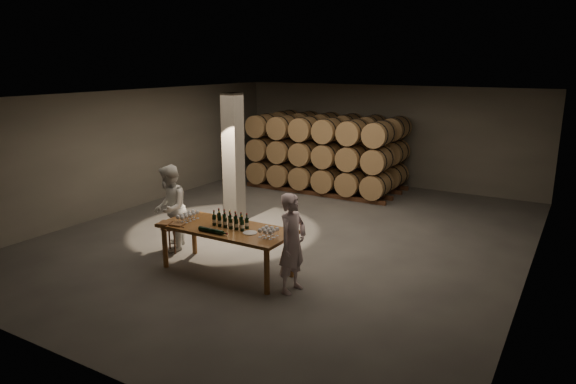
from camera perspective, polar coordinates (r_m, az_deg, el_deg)
The scene contains 15 objects.
room at distance 12.71m, azimuth -6.08°, elevation 3.70°, with size 12.00×12.00×12.00m.
tasting_table at distance 9.77m, azimuth -6.86°, elevation -4.46°, with size 2.60×1.10×0.90m.
barrel_stack_back at distance 16.80m, azimuth 5.42°, elevation 4.91°, with size 4.70×0.95×2.31m.
barrel_stack_front at distance 15.56m, azimuth 3.22°, elevation 4.20°, with size 4.70×0.95×2.31m.
bottle_cluster at distance 9.69m, azimuth -6.42°, elevation -3.29°, with size 0.73×0.23×0.30m.
lying_bottles at distance 9.43m, azimuth -8.50°, elevation -4.27°, with size 0.64×0.09×0.09m.
glass_cluster_left at distance 10.19m, azimuth -11.07°, elevation -2.51°, with size 0.19×0.52×0.17m.
glass_cluster_right at distance 9.12m, azimuth -2.18°, elevation -4.27°, with size 0.30×0.30×0.17m.
plate at distance 9.35m, azimuth -4.24°, elevation -4.54°, with size 0.26×0.26×0.02m, color silver.
notebook_near at distance 9.99m, azimuth -12.19°, elevation -3.54°, with size 0.25×0.20×0.03m, color brown.
notebook_corner at distance 10.15m, azimuth -13.52°, elevation -3.34°, with size 0.22×0.28×0.02m, color brown.
pen at distance 9.86m, azimuth -11.75°, elevation -3.82°, with size 0.01×0.01×0.15m, color black.
stool at distance 11.00m, azimuth -13.08°, elevation -4.34°, with size 0.35×0.35×0.58m.
person_man at distance 8.88m, azimuth 0.49°, elevation -5.71°, with size 0.64×0.42×1.77m, color beige.
person_woman at distance 11.09m, azimuth -13.00°, elevation -1.77°, with size 0.89×0.70×1.84m, color white.
Camera 1 is at (5.66, -9.82, 3.92)m, focal length 32.00 mm.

